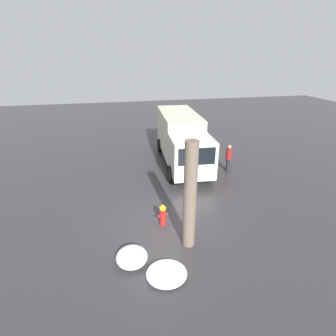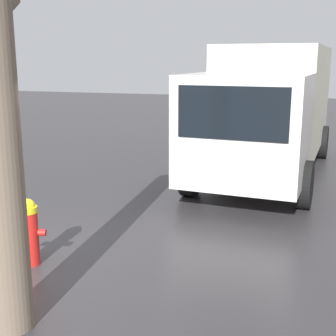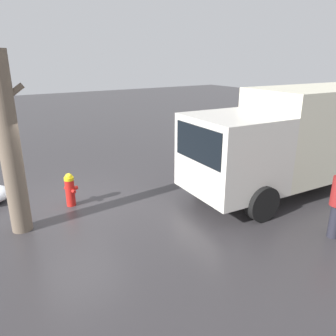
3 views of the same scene
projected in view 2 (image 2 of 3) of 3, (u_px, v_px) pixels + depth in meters
The scene contains 3 objects.
ground_plane at pixel (31, 264), 6.32m from camera, with size 60.00×60.00×0.00m, color #333033.
fire_hydrant at pixel (29, 231), 6.21m from camera, with size 0.36×0.45×0.92m.
delivery_truck at pixel (271, 105), 11.13m from camera, with size 7.48×2.84×3.00m.
Camera 2 is at (-5.00, -3.57, 2.70)m, focal length 50.00 mm.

